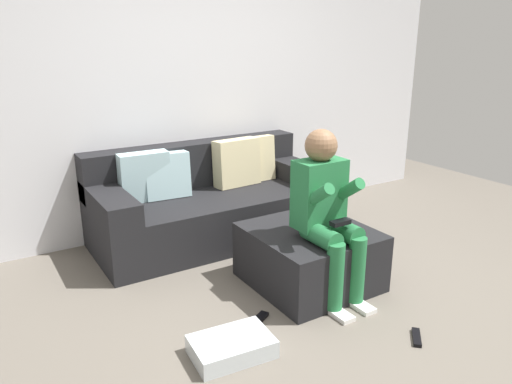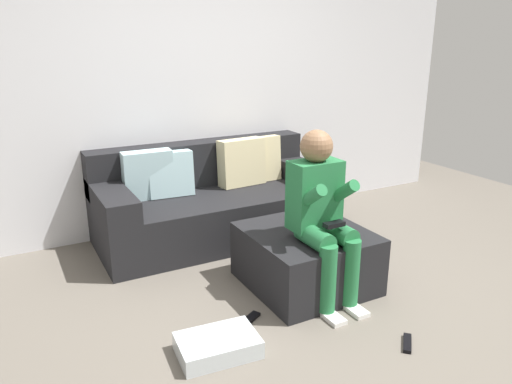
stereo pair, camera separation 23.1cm
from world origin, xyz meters
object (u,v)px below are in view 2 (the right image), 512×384
object	(u,v)px
remote_near_ottoman	(407,343)
person_seated	(322,210)
couch_sectional	(212,200)
storage_bin	(218,345)
ottoman	(306,258)
remote_by_storage_bin	(250,319)

from	to	relation	value
remote_near_ottoman	person_seated	bearing A→B (deg)	55.36
couch_sectional	storage_bin	distance (m)	1.80
remote_near_ottoman	couch_sectional	bearing A→B (deg)	54.09
person_seated	storage_bin	world-z (taller)	person_seated
ottoman	storage_bin	xyz separation A→B (m)	(-0.90, -0.46, -0.16)
person_seated	remote_by_storage_bin	bearing A→B (deg)	-175.30
person_seated	remote_near_ottoman	size ratio (longest dim) A/B	6.42
remote_by_storage_bin	couch_sectional	bearing A→B (deg)	47.04
storage_bin	remote_near_ottoman	distance (m)	1.12
ottoman	couch_sectional	bearing A→B (deg)	100.55
couch_sectional	ottoman	size ratio (longest dim) A/B	2.45
ottoman	storage_bin	world-z (taller)	ottoman
storage_bin	person_seated	bearing A→B (deg)	16.58
couch_sectional	person_seated	xyz separation A→B (m)	(0.20, -1.38, 0.31)
storage_bin	remote_by_storage_bin	world-z (taller)	storage_bin
couch_sectional	remote_near_ottoman	distance (m)	2.15
couch_sectional	remote_by_storage_bin	bearing A→B (deg)	-104.31
remote_near_ottoman	remote_by_storage_bin	xyz separation A→B (m)	(-0.70, 0.67, 0.00)
storage_bin	remote_by_storage_bin	bearing A→B (deg)	34.10
person_seated	remote_by_storage_bin	xyz separation A→B (m)	(-0.57, -0.05, -0.63)
storage_bin	couch_sectional	bearing A→B (deg)	67.36
person_seated	storage_bin	distance (m)	1.10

